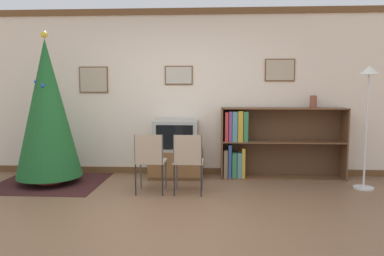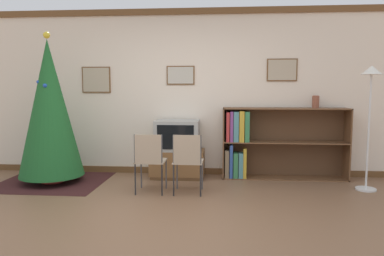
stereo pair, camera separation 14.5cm
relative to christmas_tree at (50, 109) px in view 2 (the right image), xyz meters
name	(u,v)px [view 2 (the right image)]	position (x,y,z in m)	size (l,w,h in m)	color
ground_plane	(162,221)	(1.94, -1.50, -1.12)	(24.00, 24.00, 0.00)	brown
wall_back	(184,93)	(1.94, 0.79, 0.23)	(8.12, 0.11, 2.70)	silver
area_rug	(53,182)	(0.00, 0.00, -1.12)	(1.57, 1.40, 0.01)	#381919
christmas_tree	(50,109)	(0.00, 0.00, 0.00)	(0.95, 0.95, 2.24)	maroon
tv_console	(178,164)	(1.86, 0.47, -0.90)	(0.85, 0.50, 0.44)	brown
television	(177,135)	(1.86, 0.47, -0.44)	(0.69, 0.49, 0.48)	#9E9E99
folding_chair_left	(150,159)	(1.61, -0.48, -0.65)	(0.40, 0.40, 0.82)	tan
folding_chair_right	(188,160)	(2.12, -0.48, -0.65)	(0.40, 0.40, 0.82)	tan
bookshelf	(263,143)	(3.22, 0.56, -0.56)	(1.94, 0.36, 1.12)	brown
vase	(316,102)	(4.02, 0.59, 0.10)	(0.11, 0.11, 0.19)	brown
standing_lamp	(370,95)	(4.60, -0.04, 0.21)	(0.28, 0.28, 1.73)	silver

